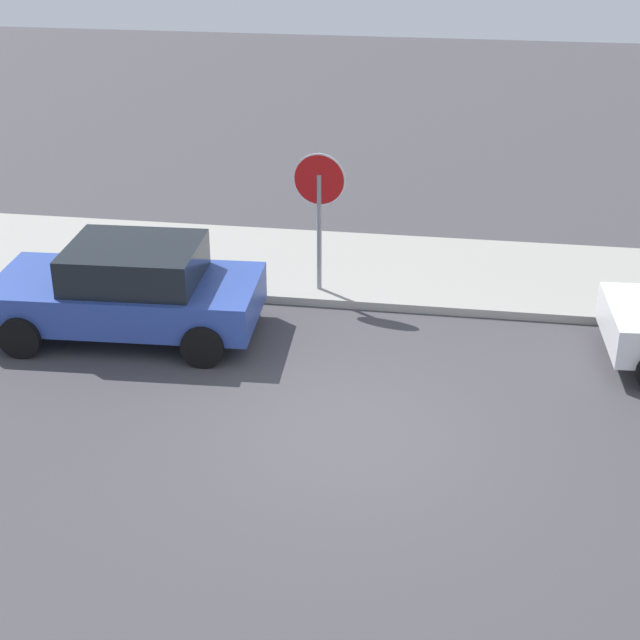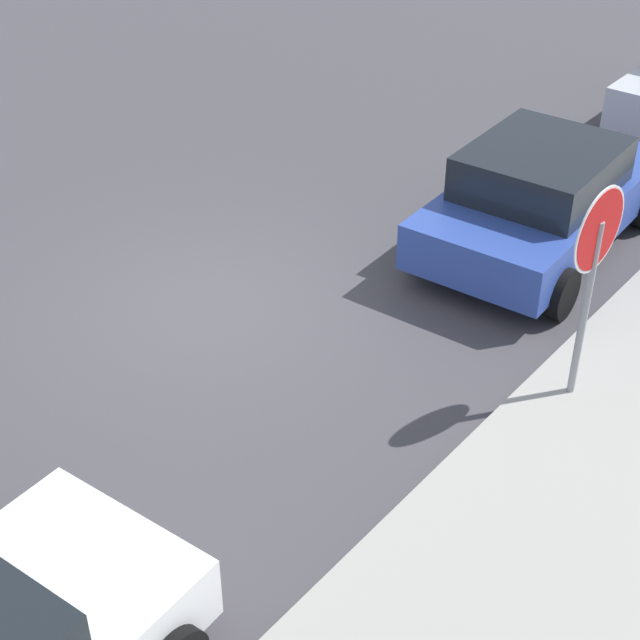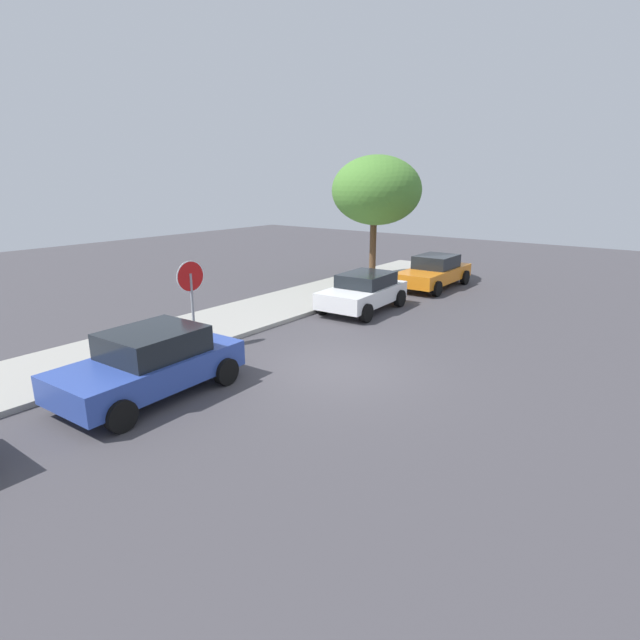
{
  "view_description": "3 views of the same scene",
  "coord_description": "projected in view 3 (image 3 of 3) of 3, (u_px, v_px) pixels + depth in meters",
  "views": [
    {
      "loc": [
        1.29,
        -10.8,
        6.86
      ],
      "look_at": [
        -0.48,
        0.54,
        1.34
      ],
      "focal_mm": 55.0,
      "sensor_mm": 36.0,
      "label": 1
    },
    {
      "loc": [
        6.88,
        7.26,
        6.52
      ],
      "look_at": [
        0.43,
        2.07,
        0.91
      ],
      "focal_mm": 55.0,
      "sensor_mm": 36.0,
      "label": 2
    },
    {
      "loc": [
        -9.64,
        -6.85,
        4.63
      ],
      "look_at": [
        -0.03,
        0.53,
        1.21
      ],
      "focal_mm": 28.0,
      "sensor_mm": 36.0,
      "label": 3
    }
  ],
  "objects": [
    {
      "name": "parked_car_white",
      "position": [
        363.0,
        291.0,
        18.16
      ],
      "size": [
        3.89,
        2.16,
        1.35
      ],
      "color": "white",
      "rests_on": "ground_plane"
    },
    {
      "name": "parked_car_blue",
      "position": [
        150.0,
        363.0,
        10.96
      ],
      "size": [
        4.15,
        2.26,
        1.48
      ],
      "color": "#2D479E",
      "rests_on": "ground_plane"
    },
    {
      "name": "ground_plane",
      "position": [
        337.0,
        369.0,
        12.63
      ],
      "size": [
        60.0,
        60.0,
        0.0
      ],
      "primitive_type": "plane",
      "color": "#423F44"
    },
    {
      "name": "parked_car_orange",
      "position": [
        434.0,
        272.0,
        22.03
      ],
      "size": [
        4.53,
        1.99,
        1.42
      ],
      "color": "orange",
      "rests_on": "ground_plane"
    },
    {
      "name": "stop_sign",
      "position": [
        191.0,
        288.0,
        13.82
      ],
      "size": [
        0.88,
        0.08,
        2.5
      ],
      "color": "gray",
      "rests_on": "ground_plane"
    },
    {
      "name": "street_tree_near_corner",
      "position": [
        377.0,
        191.0,
        22.4
      ],
      "size": [
        4.04,
        4.04,
        5.7
      ],
      "color": "#513823",
      "rests_on": "ground_plane"
    },
    {
      "name": "fire_hydrant",
      "position": [
        102.0,
        362.0,
        12.11
      ],
      "size": [
        0.3,
        0.22,
        0.72
      ],
      "color": "red",
      "rests_on": "ground_plane"
    },
    {
      "name": "sidewalk_curb",
      "position": [
        199.0,
        329.0,
        15.76
      ],
      "size": [
        32.0,
        3.2,
        0.14
      ],
      "primitive_type": "cube",
      "color": "#9E9B93",
      "rests_on": "ground_plane"
    }
  ]
}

